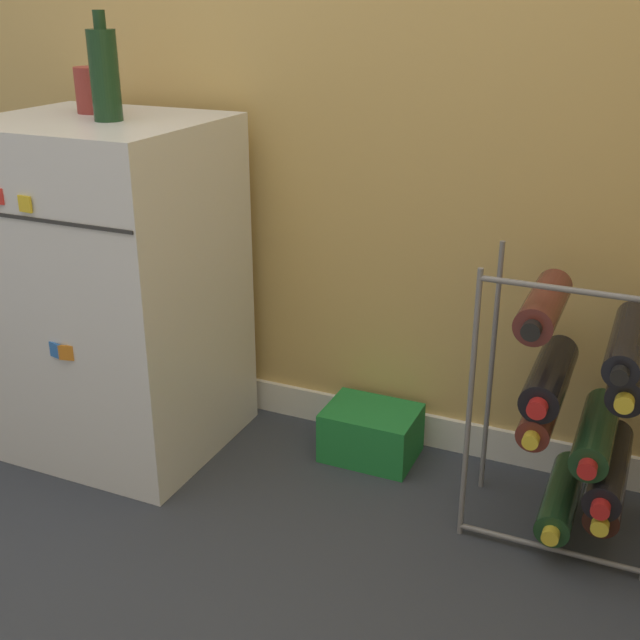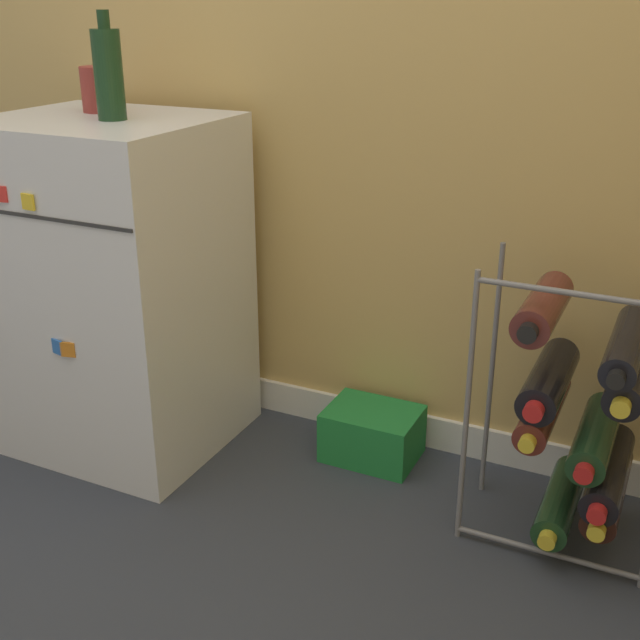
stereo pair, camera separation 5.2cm
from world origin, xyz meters
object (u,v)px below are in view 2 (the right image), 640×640
at_px(wine_rack, 584,416).
at_px(soda_box, 372,433).
at_px(mini_fridge, 116,287).
at_px(fridge_top_cup, 99,89).
at_px(fridge_top_bottle, 109,73).

relative_size(wine_rack, soda_box, 2.68).
height_order(mini_fridge, fridge_top_cup, fridge_top_cup).
bearing_deg(wine_rack, fridge_top_bottle, -176.95).
distance_m(fridge_top_cup, fridge_top_bottle, 0.16).
height_order(fridge_top_cup, fridge_top_bottle, fridge_top_bottle).
relative_size(mini_fridge, fridge_top_cup, 7.86).
height_order(soda_box, fridge_top_bottle, fridge_top_bottle).
height_order(wine_rack, soda_box, wine_rack).
xyz_separation_m(mini_fridge, fridge_top_cup, (-0.06, 0.08, 0.48)).
height_order(wine_rack, fridge_top_cup, fridge_top_cup).
distance_m(mini_fridge, soda_box, 0.77).
relative_size(mini_fridge, wine_rack, 1.36).
bearing_deg(soda_box, wine_rack, -13.82).
distance_m(wine_rack, fridge_top_cup, 1.37).
relative_size(mini_fridge, soda_box, 3.64).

